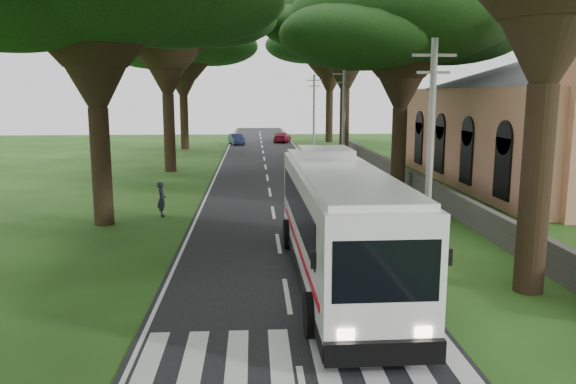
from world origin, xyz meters
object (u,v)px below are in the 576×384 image
object	(u,v)px
pole_mid	(344,120)
church	(543,111)
distant_car_b	(236,139)
pole_near	(430,145)
distant_car_c	(282,137)
coach_bus	(338,220)
pole_far	(314,111)
pedestrian	(162,199)

from	to	relation	value
pole_mid	church	bearing A→B (deg)	-19.81
pole_mid	distant_car_b	world-z (taller)	pole_mid
pole_near	pole_mid	distance (m)	20.00
pole_mid	distant_car_c	distance (m)	30.08
church	distant_car_b	size ratio (longest dim) A/B	6.20
coach_bus	distant_car_b	bearing A→B (deg)	94.84
pole_far	distant_car_b	size ratio (longest dim) A/B	2.07
distant_car_b	distant_car_c	bearing A→B (deg)	13.89
pole_mid	distant_car_c	size ratio (longest dim) A/B	1.85
coach_bus	pedestrian	xyz separation A→B (m)	(-7.29, 10.14, -1.14)
pole_near	pole_mid	world-z (taller)	same
coach_bus	pole_far	bearing A→B (deg)	84.31
pole_mid	pole_far	world-z (taller)	same
pole_mid	coach_bus	distance (m)	23.02
pole_mid	coach_bus	bearing A→B (deg)	-99.47
pedestrian	coach_bus	bearing A→B (deg)	-159.42
church	pole_mid	size ratio (longest dim) A/B	3.00
pole_near	pole_mid	size ratio (longest dim) A/B	1.00
church	distant_car_c	distance (m)	37.68
coach_bus	distant_car_c	bearing A→B (deg)	88.43
distant_car_c	pole_far	bearing A→B (deg)	117.64
distant_car_b	pedestrian	world-z (taller)	pedestrian
distant_car_b	distant_car_c	world-z (taller)	distant_car_b
coach_bus	pedestrian	size ratio (longest dim) A/B	7.30
pole_mid	distant_car_b	size ratio (longest dim) A/B	2.07
distant_car_c	distant_car_b	bearing A→B (deg)	38.34
coach_bus	distant_car_b	world-z (taller)	coach_bus
pole_near	coach_bus	size ratio (longest dim) A/B	0.63
church	pole_near	xyz separation A→B (m)	(-12.36, -15.55, -0.73)
church	distant_car_b	xyz separation A→B (m)	(-20.86, 31.29, -4.24)
pole_near	distant_car_c	xyz separation A→B (m)	(-2.91, 49.73, -3.52)
church	pole_mid	xyz separation A→B (m)	(-12.36, 4.45, -0.73)
coach_bus	pedestrian	world-z (taller)	coach_bus
distant_car_b	pedestrian	size ratio (longest dim) A/B	2.22
church	pedestrian	distance (m)	25.08
pole_far	coach_bus	xyz separation A→B (m)	(-3.77, -42.61, -2.17)
coach_bus	distant_car_b	xyz separation A→B (m)	(-4.73, 49.44, -1.35)
distant_car_b	church	bearing A→B (deg)	-69.75
church	pole_far	xyz separation A→B (m)	(-12.36, 24.45, -0.73)
church	distant_car_c	xyz separation A→B (m)	(-15.27, 34.18, -4.25)
distant_car_b	distant_car_c	distance (m)	6.30
pole_near	pole_far	size ratio (longest dim) A/B	1.00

